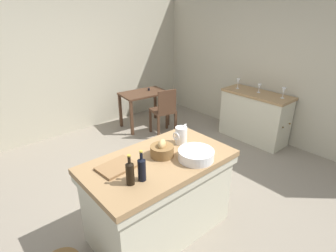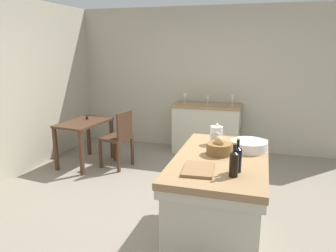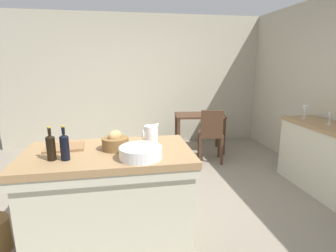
{
  "view_description": "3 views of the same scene",
  "coord_description": "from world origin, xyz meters",
  "px_view_note": "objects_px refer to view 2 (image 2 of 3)",
  "views": [
    {
      "loc": [
        -1.92,
        -2.36,
        2.28
      ],
      "look_at": [
        0.25,
        0.13,
        0.81
      ],
      "focal_mm": 28.79,
      "sensor_mm": 36.0,
      "label": 1
    },
    {
      "loc": [
        -3.36,
        -0.91,
        1.91
      ],
      "look_at": [
        0.38,
        0.2,
        0.94
      ],
      "focal_mm": 34.45,
      "sensor_mm": 36.0,
      "label": 2
    },
    {
      "loc": [
        -0.34,
        -2.89,
        1.67
      ],
      "look_at": [
        0.23,
        0.32,
        0.89
      ],
      "focal_mm": 28.42,
      "sensor_mm": 36.0,
      "label": 3
    }
  ],
  "objects_px": {
    "wine_glass_middle": "(185,97)",
    "wine_glass_far_left": "(232,98)",
    "wine_glass_left": "(207,99)",
    "wine_bottle_amber": "(234,163)",
    "wooden_chair": "(119,137)",
    "cutting_board": "(198,169)",
    "island_table": "(219,197)",
    "writing_desk": "(84,128)",
    "wash_bowl": "(249,146)",
    "side_cabinet": "(206,129)",
    "bread_basket": "(219,148)",
    "pitcher": "(216,135)",
    "wine_bottle_dark": "(237,158)"
  },
  "relations": [
    {
      "from": "island_table",
      "to": "wine_glass_left",
      "type": "relative_size",
      "value": 9.95
    },
    {
      "from": "wine_bottle_amber",
      "to": "wine_glass_middle",
      "type": "distance_m",
      "value": 3.35
    },
    {
      "from": "wash_bowl",
      "to": "wine_glass_middle",
      "type": "distance_m",
      "value": 2.73
    },
    {
      "from": "wine_bottle_amber",
      "to": "wine_glass_far_left",
      "type": "relative_size",
      "value": 1.58
    },
    {
      "from": "wine_glass_left",
      "to": "wine_glass_middle",
      "type": "bearing_deg",
      "value": 99.09
    },
    {
      "from": "writing_desk",
      "to": "bread_basket",
      "type": "height_order",
      "value": "bread_basket"
    },
    {
      "from": "wine_glass_middle",
      "to": "writing_desk",
      "type": "bearing_deg",
      "value": 128.95
    },
    {
      "from": "wooden_chair",
      "to": "wine_bottle_dark",
      "type": "relative_size",
      "value": 3.2
    },
    {
      "from": "side_cabinet",
      "to": "wash_bowl",
      "type": "relative_size",
      "value": 3.45
    },
    {
      "from": "pitcher",
      "to": "wine_glass_far_left",
      "type": "distance_m",
      "value": 2.38
    },
    {
      "from": "bread_basket",
      "to": "wine_glass_middle",
      "type": "bearing_deg",
      "value": 20.27
    },
    {
      "from": "wash_bowl",
      "to": "cutting_board",
      "type": "bearing_deg",
      "value": 150.77
    },
    {
      "from": "wine_bottle_amber",
      "to": "wine_bottle_dark",
      "type": "bearing_deg",
      "value": -9.03
    },
    {
      "from": "wine_bottle_amber",
      "to": "wine_glass_middle",
      "type": "relative_size",
      "value": 1.53
    },
    {
      "from": "wooden_chair",
      "to": "cutting_board",
      "type": "bearing_deg",
      "value": -140.07
    },
    {
      "from": "cutting_board",
      "to": "wine_bottle_dark",
      "type": "relative_size",
      "value": 1.19
    },
    {
      "from": "bread_basket",
      "to": "wine_glass_far_left",
      "type": "bearing_deg",
      "value": 2.92
    },
    {
      "from": "side_cabinet",
      "to": "cutting_board",
      "type": "bearing_deg",
      "value": -171.53
    },
    {
      "from": "island_table",
      "to": "wine_bottle_amber",
      "type": "height_order",
      "value": "wine_bottle_amber"
    },
    {
      "from": "bread_basket",
      "to": "writing_desk",
      "type": "bearing_deg",
      "value": 57.53
    },
    {
      "from": "wine_glass_far_left",
      "to": "wine_glass_middle",
      "type": "xyz_separation_m",
      "value": [
        -0.07,
        0.84,
        0.0
      ]
    },
    {
      "from": "island_table",
      "to": "writing_desk",
      "type": "relative_size",
      "value": 1.56
    },
    {
      "from": "bread_basket",
      "to": "wine_glass_left",
      "type": "height_order",
      "value": "bread_basket"
    },
    {
      "from": "cutting_board",
      "to": "wine_glass_middle",
      "type": "distance_m",
      "value": 3.23
    },
    {
      "from": "pitcher",
      "to": "cutting_board",
      "type": "distance_m",
      "value": 0.8
    },
    {
      "from": "wooden_chair",
      "to": "wine_glass_middle",
      "type": "bearing_deg",
      "value": -35.99
    },
    {
      "from": "writing_desk",
      "to": "wash_bowl",
      "type": "xyz_separation_m",
      "value": [
        -1.3,
        -2.64,
        0.34
      ]
    },
    {
      "from": "side_cabinet",
      "to": "pitcher",
      "type": "bearing_deg",
      "value": -167.99
    },
    {
      "from": "bread_basket",
      "to": "pitcher",
      "type": "bearing_deg",
      "value": 12.62
    },
    {
      "from": "wine_bottle_dark",
      "to": "wine_glass_middle",
      "type": "xyz_separation_m",
      "value": [
        3.04,
        1.18,
        0.0
      ]
    },
    {
      "from": "wine_glass_far_left",
      "to": "wine_bottle_dark",
      "type": "bearing_deg",
      "value": -173.74
    },
    {
      "from": "side_cabinet",
      "to": "bread_basket",
      "type": "relative_size",
      "value": 5.13
    },
    {
      "from": "bread_basket",
      "to": "wine_bottle_amber",
      "type": "bearing_deg",
      "value": -159.79
    },
    {
      "from": "island_table",
      "to": "writing_desk",
      "type": "distance_m",
      "value": 2.88
    },
    {
      "from": "wine_glass_middle",
      "to": "wine_glass_left",
      "type": "bearing_deg",
      "value": -80.91
    },
    {
      "from": "writing_desk",
      "to": "wine_glass_middle",
      "type": "xyz_separation_m",
      "value": [
        1.13,
        -1.4,
        0.41
      ]
    },
    {
      "from": "wooden_chair",
      "to": "wine_bottle_amber",
      "type": "relative_size",
      "value": 3.27
    },
    {
      "from": "wine_glass_middle",
      "to": "wine_glass_far_left",
      "type": "bearing_deg",
      "value": -85.1
    },
    {
      "from": "cutting_board",
      "to": "wine_glass_left",
      "type": "bearing_deg",
      "value": 8.47
    },
    {
      "from": "island_table",
      "to": "side_cabinet",
      "type": "distance_m",
      "value": 2.8
    },
    {
      "from": "island_table",
      "to": "wash_bowl",
      "type": "height_order",
      "value": "wash_bowl"
    },
    {
      "from": "cutting_board",
      "to": "wine_bottle_dark",
      "type": "xyz_separation_m",
      "value": [
        0.07,
        -0.31,
        0.1
      ]
    },
    {
      "from": "writing_desk",
      "to": "island_table",
      "type": "bearing_deg",
      "value": -123.24
    },
    {
      "from": "island_table",
      "to": "side_cabinet",
      "type": "height_order",
      "value": "island_table"
    },
    {
      "from": "wash_bowl",
      "to": "wine_bottle_dark",
      "type": "xyz_separation_m",
      "value": [
        -0.6,
        0.07,
        0.07
      ]
    },
    {
      "from": "wash_bowl",
      "to": "bread_basket",
      "type": "bearing_deg",
      "value": 127.53
    },
    {
      "from": "wine_bottle_amber",
      "to": "writing_desk",
      "type": "bearing_deg",
      "value": 51.79
    },
    {
      "from": "pitcher",
      "to": "wine_glass_far_left",
      "type": "bearing_deg",
      "value": 1.53
    },
    {
      "from": "cutting_board",
      "to": "wine_bottle_amber",
      "type": "distance_m",
      "value": 0.31
    },
    {
      "from": "side_cabinet",
      "to": "wine_glass_left",
      "type": "height_order",
      "value": "wine_glass_left"
    }
  ]
}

